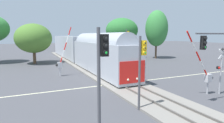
% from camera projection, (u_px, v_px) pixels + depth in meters
% --- Properties ---
extents(ground_plane, '(220.00, 220.00, 0.00)m').
position_uv_depth(ground_plane, '(121.00, 83.00, 20.68)').
color(ground_plane, '#47474C').
extents(road_centre_stripe, '(44.00, 0.20, 0.01)m').
position_uv_depth(road_centre_stripe, '(121.00, 83.00, 20.68)').
color(road_centre_stripe, beige).
rests_on(road_centre_stripe, ground).
extents(railway_track, '(4.40, 80.00, 0.32)m').
position_uv_depth(railway_track, '(121.00, 83.00, 20.67)').
color(railway_track, gray).
rests_on(railway_track, ground).
extents(commuter_train, '(3.04, 39.37, 5.16)m').
position_uv_depth(commuter_train, '(81.00, 48.00, 34.45)').
color(commuter_train, '#B2B7C1').
rests_on(commuter_train, railway_track).
extents(crossing_gate_near, '(3.37, 0.40, 5.54)m').
position_uv_depth(crossing_gate_near, '(206.00, 73.00, 16.59)').
color(crossing_gate_near, '#B7B7BC').
rests_on(crossing_gate_near, ground).
extents(crossing_signal_mast, '(1.36, 0.44, 4.14)m').
position_uv_depth(crossing_signal_mast, '(222.00, 66.00, 16.65)').
color(crossing_signal_mast, '#B2B2B7').
rests_on(crossing_signal_mast, ground).
extents(crossing_gate_far, '(2.14, 0.40, 6.21)m').
position_uv_depth(crossing_gate_far, '(61.00, 61.00, 24.17)').
color(crossing_gate_far, '#B7B7BC').
rests_on(crossing_gate_far, ground).
extents(traffic_signal_near_left, '(0.53, 0.38, 5.55)m').
position_uv_depth(traffic_signal_near_left, '(102.00, 68.00, 8.64)').
color(traffic_signal_near_left, '#4C4C51').
rests_on(traffic_signal_near_left, ground).
extents(traffic_signal_median, '(0.53, 0.38, 5.14)m').
position_uv_depth(traffic_signal_median, '(142.00, 61.00, 12.92)').
color(traffic_signal_median, '#4C4C51').
rests_on(traffic_signal_median, ground).
extents(traffic_signal_far_side, '(0.53, 0.38, 6.12)m').
position_uv_depth(traffic_signal_far_side, '(127.00, 42.00, 31.22)').
color(traffic_signal_far_side, '#4C4C51').
rests_on(traffic_signal_far_side, ground).
extents(oak_behind_train, '(6.43, 6.43, 7.24)m').
position_uv_depth(oak_behind_train, '(33.00, 38.00, 34.31)').
color(oak_behind_train, brown).
rests_on(oak_behind_train, ground).
extents(oak_far_right, '(7.23, 7.23, 8.97)m').
position_uv_depth(oak_far_right, '(122.00, 30.00, 42.98)').
color(oak_far_right, brown).
rests_on(oak_far_right, ground).
extents(maple_right_background, '(4.89, 4.89, 10.54)m').
position_uv_depth(maple_right_background, '(157.00, 29.00, 41.87)').
color(maple_right_background, '#4C3828').
rests_on(maple_right_background, ground).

